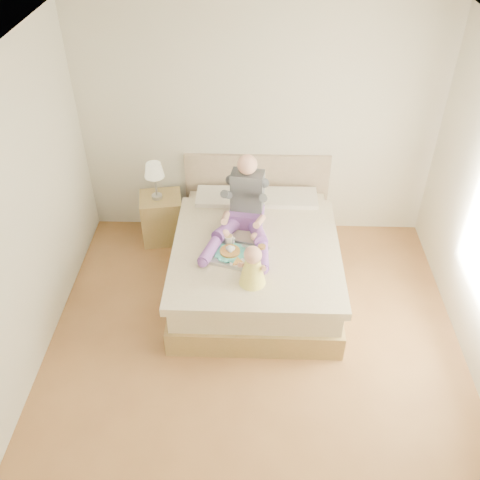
{
  "coord_description": "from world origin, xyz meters",
  "views": [
    {
      "loc": [
        -0.03,
        -3.35,
        4.01
      ],
      "look_at": [
        -0.16,
        0.79,
        0.77
      ],
      "focal_mm": 40.0,
      "sensor_mm": 36.0,
      "label": 1
    }
  ],
  "objects_px": {
    "bed": "(256,256)",
    "tray": "(240,254)",
    "adult": "(244,211)",
    "baby": "(253,268)",
    "nightstand": "(162,218)"
  },
  "relations": [
    {
      "from": "tray",
      "to": "baby",
      "type": "distance_m",
      "value": 0.41
    },
    {
      "from": "bed",
      "to": "tray",
      "type": "relative_size",
      "value": 3.62
    },
    {
      "from": "adult",
      "to": "baby",
      "type": "relative_size",
      "value": 2.5
    },
    {
      "from": "bed",
      "to": "tray",
      "type": "distance_m",
      "value": 0.51
    },
    {
      "from": "bed",
      "to": "nightstand",
      "type": "bearing_deg",
      "value": 147.5
    },
    {
      "from": "bed",
      "to": "tray",
      "type": "xyz_separation_m",
      "value": [
        -0.16,
        -0.36,
        0.33
      ]
    },
    {
      "from": "adult",
      "to": "tray",
      "type": "relative_size",
      "value": 1.73
    },
    {
      "from": "nightstand",
      "to": "bed",
      "type": "bearing_deg",
      "value": -42.31
    },
    {
      "from": "tray",
      "to": "baby",
      "type": "height_order",
      "value": "baby"
    },
    {
      "from": "bed",
      "to": "nightstand",
      "type": "xyz_separation_m",
      "value": [
        -1.12,
        0.71,
        -0.03
      ]
    },
    {
      "from": "nightstand",
      "to": "adult",
      "type": "distance_m",
      "value": 1.3
    },
    {
      "from": "adult",
      "to": "baby",
      "type": "xyz_separation_m",
      "value": [
        0.1,
        -0.81,
        -0.07
      ]
    },
    {
      "from": "bed",
      "to": "baby",
      "type": "distance_m",
      "value": 0.86
    },
    {
      "from": "adult",
      "to": "tray",
      "type": "distance_m",
      "value": 0.49
    },
    {
      "from": "bed",
      "to": "tray",
      "type": "bearing_deg",
      "value": -113.88
    }
  ]
}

